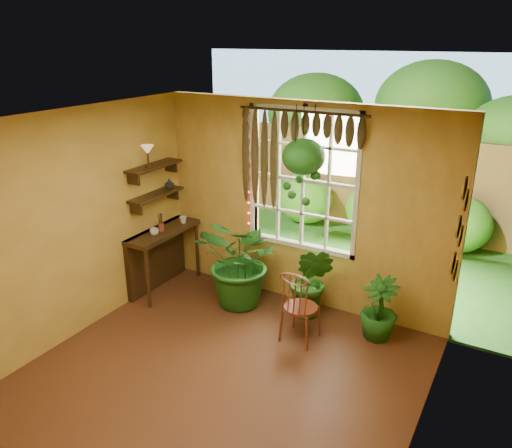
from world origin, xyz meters
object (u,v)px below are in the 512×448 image
at_px(counter_ledge, 159,251).
at_px(potted_plant_mid, 311,281).
at_px(potted_plant_left, 243,262).
at_px(windsor_chair, 299,317).
at_px(hanging_basket, 303,162).

xyz_separation_m(counter_ledge, potted_plant_mid, (2.24, 0.30, -0.05)).
bearing_deg(potted_plant_left, counter_ledge, -174.25).
distance_m(windsor_chair, potted_plant_left, 1.14).
distance_m(counter_ledge, windsor_chair, 2.37).
height_order(counter_ledge, hanging_basket, hanging_basket).
relative_size(counter_ledge, hanging_basket, 1.00).
height_order(windsor_chair, hanging_basket, hanging_basket).
bearing_deg(counter_ledge, hanging_basket, 11.45).
bearing_deg(windsor_chair, hanging_basket, 117.88).
xyz_separation_m(potted_plant_left, hanging_basket, (0.70, 0.28, 1.37)).
xyz_separation_m(counter_ledge, hanging_basket, (2.02, 0.41, 1.45)).
relative_size(potted_plant_left, hanging_basket, 1.06).
xyz_separation_m(windsor_chair, hanging_basket, (-0.31, 0.67, 1.69)).
height_order(windsor_chair, potted_plant_left, potted_plant_left).
height_order(counter_ledge, potted_plant_left, potted_plant_left).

